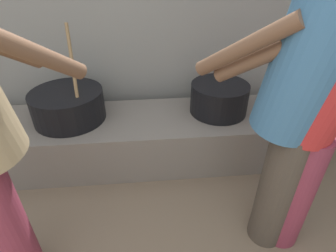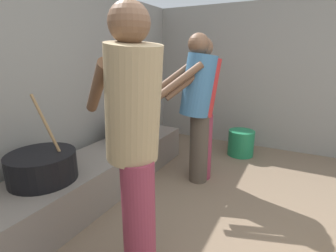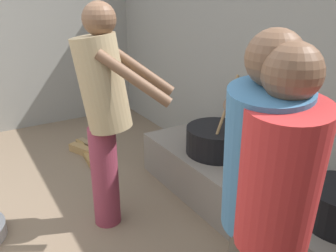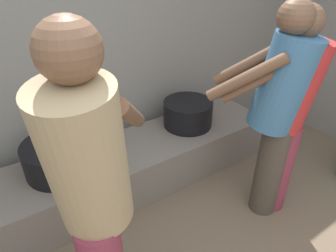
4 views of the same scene
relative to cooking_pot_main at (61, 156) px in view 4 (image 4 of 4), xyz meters
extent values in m
cube|color=gray|center=(0.09, 0.48, 0.53)|extent=(5.64, 0.20, 2.06)
cube|color=slate|center=(0.57, -0.04, -0.31)|extent=(2.54, 0.60, 0.39)
cylinder|color=black|center=(0.00, 0.00, 0.00)|extent=(0.53, 0.53, 0.23)
cylinder|color=#937047|center=(0.09, 0.00, 0.31)|extent=(0.06, 0.26, 0.51)
cylinder|color=black|center=(1.14, 0.00, 0.00)|extent=(0.44, 0.44, 0.23)
cylinder|color=tan|center=(-0.08, -0.96, 0.60)|extent=(0.47, 0.49, 0.67)
sphere|color=brown|center=(-0.07, -0.95, 1.02)|extent=(0.22, 0.22, 0.22)
cylinder|color=brown|center=(0.17, -0.84, 0.67)|extent=(0.33, 0.43, 0.36)
cylinder|color=brown|center=(-0.05, -0.69, 0.67)|extent=(0.33, 0.43, 0.36)
cylinder|color=#4C4238|center=(1.26, -0.85, -0.12)|extent=(0.20, 0.20, 0.75)
cylinder|color=teal|center=(1.24, -0.83, 0.56)|extent=(0.48, 0.49, 0.64)
sphere|color=brown|center=(1.23, -0.82, 0.96)|extent=(0.21, 0.21, 0.21)
cylinder|color=brown|center=(1.19, -0.57, 0.62)|extent=(0.35, 0.40, 0.35)
cylinder|color=brown|center=(0.99, -0.74, 0.62)|extent=(0.35, 0.40, 0.35)
cylinder|color=#8C3347|center=(1.35, -0.86, -0.13)|extent=(0.20, 0.20, 0.74)
cylinder|color=red|center=(1.33, -0.84, 0.54)|extent=(0.48, 0.48, 0.63)
sphere|color=brown|center=(1.32, -0.83, 0.93)|extent=(0.20, 0.20, 0.20)
cylinder|color=brown|center=(1.27, -0.58, 0.60)|extent=(0.36, 0.38, 0.35)
cylinder|color=brown|center=(1.07, -0.77, 0.60)|extent=(0.36, 0.38, 0.35)
camera|label=1|loc=(0.57, -1.82, 0.96)|focal=28.80mm
camera|label=2|loc=(-1.19, -1.75, 0.87)|focal=27.30mm
camera|label=3|loc=(2.04, -1.75, 1.17)|focal=36.49mm
camera|label=4|loc=(-0.31, -1.86, 1.28)|focal=31.65mm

